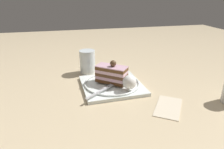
{
  "coord_description": "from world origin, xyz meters",
  "views": [
    {
      "loc": [
        0.63,
        -0.18,
        0.32
      ],
      "look_at": [
        -0.02,
        -0.03,
        0.05
      ],
      "focal_mm": 32.85,
      "sensor_mm": 36.0,
      "label": 1
    }
  ],
  "objects_px": {
    "cake_slice": "(112,74)",
    "fork": "(101,91)",
    "whipped_cream_dollop": "(129,82)",
    "drink_glass_far": "(88,63)",
    "dessert_plate": "(112,85)",
    "folded_napkin": "(168,107)"
  },
  "relations": [
    {
      "from": "whipped_cream_dollop",
      "to": "folded_napkin",
      "type": "distance_m",
      "value": 0.15
    },
    {
      "from": "dessert_plate",
      "to": "whipped_cream_dollop",
      "type": "xyz_separation_m",
      "value": [
        0.06,
        0.04,
        0.03
      ]
    },
    {
      "from": "folded_napkin",
      "to": "fork",
      "type": "bearing_deg",
      "value": -121.72
    },
    {
      "from": "dessert_plate",
      "to": "whipped_cream_dollop",
      "type": "height_order",
      "value": "whipped_cream_dollop"
    },
    {
      "from": "fork",
      "to": "drink_glass_far",
      "type": "height_order",
      "value": "drink_glass_far"
    },
    {
      "from": "dessert_plate",
      "to": "whipped_cream_dollop",
      "type": "relative_size",
      "value": 4.48
    },
    {
      "from": "cake_slice",
      "to": "drink_glass_far",
      "type": "relative_size",
      "value": 1.2
    },
    {
      "from": "cake_slice",
      "to": "fork",
      "type": "distance_m",
      "value": 0.09
    },
    {
      "from": "cake_slice",
      "to": "drink_glass_far",
      "type": "distance_m",
      "value": 0.17
    },
    {
      "from": "dessert_plate",
      "to": "drink_glass_far",
      "type": "distance_m",
      "value": 0.17
    },
    {
      "from": "cake_slice",
      "to": "whipped_cream_dollop",
      "type": "distance_m",
      "value": 0.08
    },
    {
      "from": "dessert_plate",
      "to": "drink_glass_far",
      "type": "height_order",
      "value": "drink_glass_far"
    },
    {
      "from": "drink_glass_far",
      "to": "fork",
      "type": "bearing_deg",
      "value": 3.51
    },
    {
      "from": "dessert_plate",
      "to": "folded_napkin",
      "type": "distance_m",
      "value": 0.22
    },
    {
      "from": "cake_slice",
      "to": "fork",
      "type": "height_order",
      "value": "cake_slice"
    },
    {
      "from": "whipped_cream_dollop",
      "to": "fork",
      "type": "relative_size",
      "value": 0.46
    },
    {
      "from": "drink_glass_far",
      "to": "folded_napkin",
      "type": "distance_m",
      "value": 0.39
    },
    {
      "from": "drink_glass_far",
      "to": "dessert_plate",
      "type": "bearing_deg",
      "value": 22.89
    },
    {
      "from": "cake_slice",
      "to": "drink_glass_far",
      "type": "xyz_separation_m",
      "value": [
        -0.15,
        -0.07,
        -0.01
      ]
    },
    {
      "from": "cake_slice",
      "to": "whipped_cream_dollop",
      "type": "relative_size",
      "value": 2.39
    },
    {
      "from": "dessert_plate",
      "to": "fork",
      "type": "xyz_separation_m",
      "value": [
        0.06,
        -0.05,
        0.01
      ]
    },
    {
      "from": "fork",
      "to": "drink_glass_far",
      "type": "bearing_deg",
      "value": -176.49
    }
  ]
}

